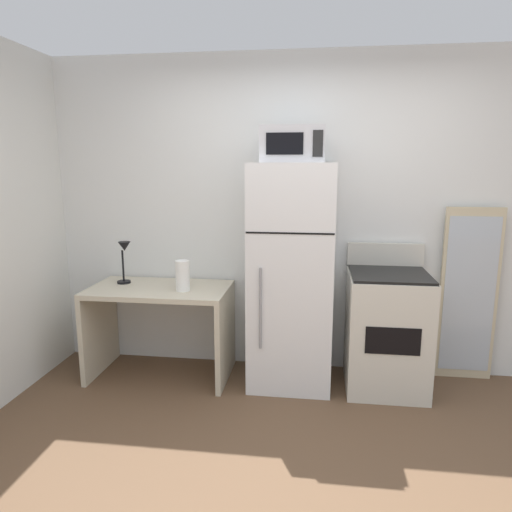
{
  "coord_description": "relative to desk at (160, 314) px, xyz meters",
  "views": [
    {
      "loc": [
        0.07,
        -2.15,
        1.71
      ],
      "look_at": [
        -0.37,
        1.1,
        1.07
      ],
      "focal_mm": 32.41,
      "sensor_mm": 36.0,
      "label": 1
    }
  ],
  "objects": [
    {
      "name": "wall_back_white",
      "position": [
        1.18,
        0.39,
        0.78
      ],
      "size": [
        5.0,
        0.1,
        2.6
      ],
      "primitive_type": "cube",
      "color": "silver",
      "rests_on": "ground"
    },
    {
      "name": "desk_lamp",
      "position": [
        -0.32,
        0.08,
        0.47
      ],
      "size": [
        0.14,
        0.12,
        0.35
      ],
      "color": "black",
      "rests_on": "desk"
    },
    {
      "name": "oven_range",
      "position": [
        1.8,
        0.02,
        -0.05
      ],
      "size": [
        0.6,
        0.61,
        1.1
      ],
      "color": "beige",
      "rests_on": "ground"
    },
    {
      "name": "ground_plane",
      "position": [
        1.18,
        -1.31,
        -0.52
      ],
      "size": [
        12.0,
        12.0,
        0.0
      ],
      "primitive_type": "plane",
      "color": "brown"
    },
    {
      "name": "refrigerator",
      "position": [
        1.06,
        0.02,
        0.35
      ],
      "size": [
        0.63,
        0.61,
        1.73
      ],
      "color": "white",
      "rests_on": "ground"
    },
    {
      "name": "leaning_mirror",
      "position": [
        2.46,
        0.28,
        0.18
      ],
      "size": [
        0.44,
        0.03,
        1.4
      ],
      "color": "#C6B793",
      "rests_on": "ground"
    },
    {
      "name": "desk",
      "position": [
        0.0,
        0.0,
        0.0
      ],
      "size": [
        1.12,
        0.63,
        0.75
      ],
      "color": "beige",
      "rests_on": "ground"
    },
    {
      "name": "paper_towel_roll",
      "position": [
        0.22,
        -0.08,
        0.35
      ],
      "size": [
        0.11,
        0.11,
        0.24
      ],
      "primitive_type": "cylinder",
      "color": "white",
      "rests_on": "desk"
    },
    {
      "name": "microwave",
      "position": [
        1.06,
        0.0,
        1.34
      ],
      "size": [
        0.46,
        0.35,
        0.26
      ],
      "color": "#B7B7BC",
      "rests_on": "refrigerator"
    }
  ]
}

